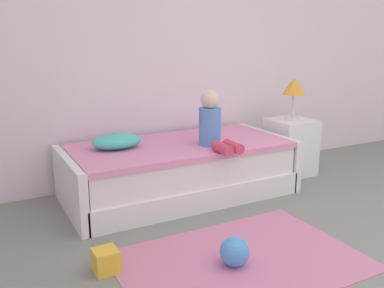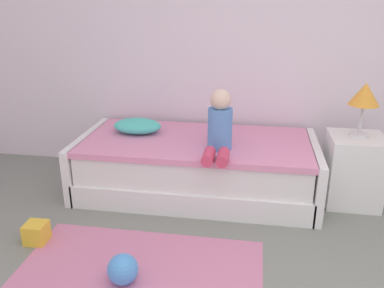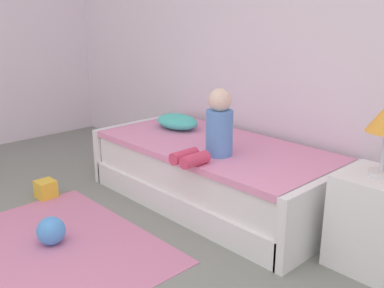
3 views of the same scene
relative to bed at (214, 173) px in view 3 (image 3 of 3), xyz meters
name	(u,v)px [view 3 (image 3 of 3)]	position (x,y,z in m)	size (l,w,h in m)	color
wall_rear	(341,23)	(0.68, 0.60, 1.20)	(7.20, 0.10, 2.90)	white
bed	(214,173)	(0.00, 0.00, 0.00)	(2.11, 1.00, 0.50)	white
nightstand	(374,222)	(1.35, 0.01, 0.05)	(0.44, 0.44, 0.60)	white
child_figure	(215,130)	(0.22, -0.23, 0.46)	(0.20, 0.51, 0.50)	#598CD1
pillow	(177,122)	(-0.57, 0.10, 0.32)	(0.44, 0.30, 0.13)	#4CCCBC
toy_ball	(51,231)	(-0.26, -1.32, -0.15)	(0.20, 0.20, 0.20)	#4C99E5
area_rug	(60,246)	(-0.19, -1.30, -0.24)	(1.60, 1.10, 0.01)	pink
toy_block	(46,189)	(-1.03, -1.00, -0.17)	(0.15, 0.15, 0.15)	yellow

